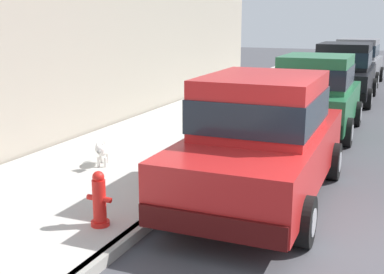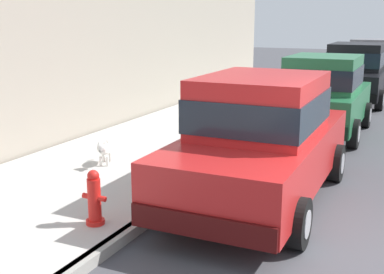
# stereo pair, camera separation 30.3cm
# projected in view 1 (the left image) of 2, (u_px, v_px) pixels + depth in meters

# --- Properties ---
(curb) EXTENTS (0.16, 64.00, 0.14)m
(curb) POSITION_uv_depth(u_px,v_px,m) (159.00, 215.00, 6.84)
(curb) COLOR gray
(curb) RESTS_ON ground
(sidewalk) EXTENTS (3.60, 64.00, 0.14)m
(sidewalk) POSITION_uv_depth(u_px,v_px,m) (53.00, 197.00, 7.53)
(sidewalk) COLOR #B7B5AD
(sidewalk) RESTS_ON ground
(car_red_sedan) EXTENTS (2.07, 4.62, 1.92)m
(car_red_sedan) POSITION_uv_depth(u_px,v_px,m) (262.00, 137.00, 7.39)
(car_red_sedan) COLOR red
(car_red_sedan) RESTS_ON ground
(car_green_hatchback) EXTENTS (1.97, 3.81, 1.88)m
(car_green_hatchback) POSITION_uv_depth(u_px,v_px,m) (316.00, 93.00, 11.77)
(car_green_hatchback) COLOR #23663D
(car_green_hatchback) RESTS_ON ground
(car_black_sedan) EXTENTS (2.06, 4.61, 1.92)m
(car_black_sedan) POSITION_uv_depth(u_px,v_px,m) (344.00, 71.00, 16.47)
(car_black_sedan) COLOR black
(car_black_sedan) RESTS_ON ground
(car_grey_hatchback) EXTENTS (2.04, 3.85, 1.88)m
(car_grey_hatchback) POSITION_uv_depth(u_px,v_px,m) (357.00, 60.00, 20.78)
(car_grey_hatchback) COLOR slate
(car_grey_hatchback) RESTS_ON ground
(dog_white) EXTENTS (0.39, 0.71, 0.49)m
(dog_white) POSITION_uv_depth(u_px,v_px,m) (102.00, 150.00, 8.79)
(dog_white) COLOR white
(dog_white) RESTS_ON sidewalk
(fire_hydrant) EXTENTS (0.34, 0.24, 0.72)m
(fire_hydrant) POSITION_uv_depth(u_px,v_px,m) (99.00, 201.00, 6.24)
(fire_hydrant) COLOR red
(fire_hydrant) RESTS_ON sidewalk
(building_facade) EXTENTS (0.50, 20.00, 3.56)m
(building_facade) POSITION_uv_depth(u_px,v_px,m) (111.00, 56.00, 12.50)
(building_facade) COLOR #9E9384
(building_facade) RESTS_ON ground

